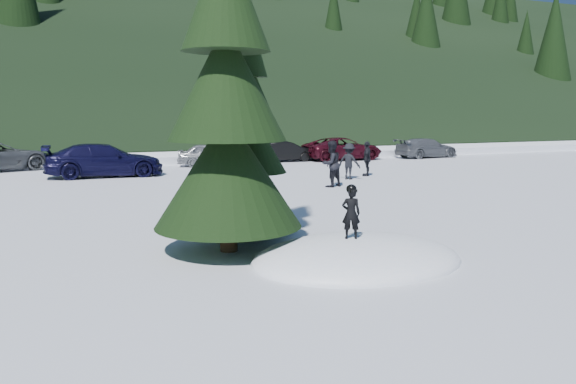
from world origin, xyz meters
name	(u,v)px	position (x,y,z in m)	size (l,w,h in m)	color
ground	(357,261)	(0.00, 0.00, 0.00)	(200.00, 200.00, 0.00)	white
snow_mound	(357,261)	(0.00, 0.00, 0.00)	(4.48, 3.52, 0.96)	white
forest_hillside	(107,20)	(0.00, 54.00, 12.50)	(200.00, 60.00, 25.00)	black
spruce_tall	(227,98)	(-2.20, 1.80, 3.32)	(3.20, 3.20, 8.60)	black
spruce_short	(251,150)	(-1.20, 3.20, 2.10)	(2.20, 2.20, 5.37)	black
child_skier	(351,213)	(-0.15, 0.01, 1.00)	(0.38, 0.25, 1.04)	black
adult_0	(331,164)	(4.59, 10.32, 0.93)	(0.91, 0.71, 1.87)	black
adult_1	(367,159)	(7.89, 13.11, 0.82)	(0.96, 0.40, 1.63)	black
adult_2	(349,161)	(6.47, 12.27, 0.81)	(1.04, 0.60, 1.61)	black
car_3	(104,160)	(-3.58, 17.51, 0.77)	(2.16, 5.31, 1.54)	black
car_4	(212,155)	(2.33, 20.49, 0.64)	(1.51, 3.74, 1.28)	gray
car_5	(285,151)	(7.12, 21.57, 0.63)	(1.33, 3.81, 1.25)	black
car_6	(343,149)	(10.91, 21.28, 0.70)	(2.33, 5.06, 1.41)	#360913
car_7	(426,148)	(16.83, 20.75, 0.63)	(1.78, 4.37, 1.27)	#55585D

